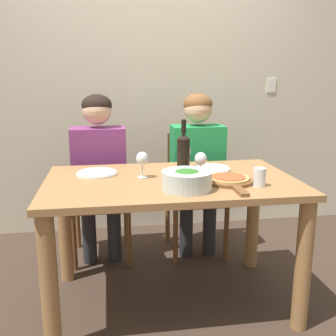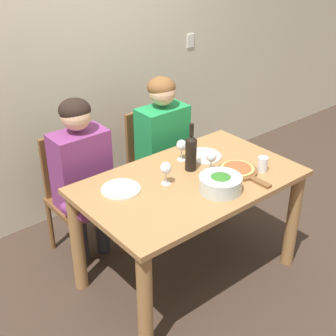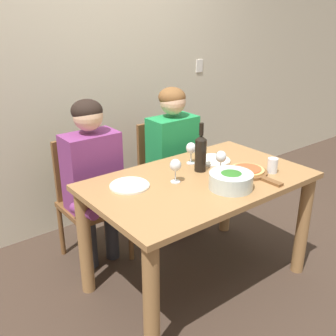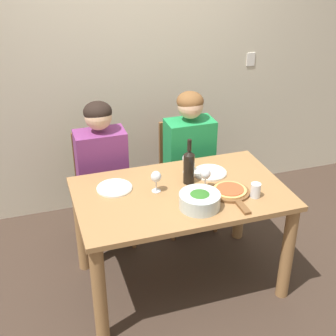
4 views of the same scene
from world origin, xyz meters
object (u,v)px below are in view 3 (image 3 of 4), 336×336
dinner_plate_left (130,185)px  broccoli_bowl (231,180)px  wine_glass_centre (221,158)px  wine_glass_left (175,166)px  water_tumbler (273,165)px  chair_left (88,196)px  chair_right (165,173)px  dinner_plate_right (213,160)px  wine_bottle (201,152)px  person_man (174,149)px  pizza_on_board (248,171)px  person_woman (93,169)px  wine_glass_right (191,149)px

dinner_plate_left → broccoli_bowl: bearing=-39.7°
broccoli_bowl → wine_glass_centre: 0.25m
dinner_plate_left → wine_glass_left: 0.30m
dinner_plate_left → water_tumbler: water_tumbler is taller
chair_left → chair_right: bearing=0.0°
broccoli_bowl → dinner_plate_right: bearing=59.1°
wine_bottle → wine_glass_centre: bearing=-54.2°
dinner_plate_right → wine_glass_left: wine_glass_left is taller
dinner_plate_left → dinner_plate_right: 0.69m
person_man → dinner_plate_right: (-0.03, -0.47, 0.05)m
pizza_on_board → water_tumbler: (0.14, -0.08, 0.03)m
pizza_on_board → wine_glass_centre: 0.20m
chair_left → person_woman: person_woman is taller
chair_left → broccoli_bowl: size_ratio=3.46×
person_woman → dinner_plate_right: bearing=-34.2°
wine_glass_centre → water_tumbler: (0.27, -0.20, -0.06)m
person_man → wine_glass_centre: bearing=-101.8°
chair_right → broccoli_bowl: chair_right is taller
broccoli_bowl → chair_right: bearing=75.2°
dinner_plate_right → water_tumbler: (0.16, -0.38, 0.04)m
chair_left → wine_glass_centre: bearing=-52.7°
wine_bottle → wine_glass_left: 0.25m
dinner_plate_left → person_woman: bearing=89.7°
person_woman → person_man: (0.72, 0.00, 0.00)m
person_man → pizza_on_board: 0.78m
person_woman → wine_glass_left: bearing=-66.5°
wine_glass_left → dinner_plate_right: bearing=15.2°
person_man → dinner_plate_left: person_man is taller
chair_right → person_man: bearing=-90.0°
chair_left → pizza_on_board: chair_left is taller
chair_left → wine_glass_right: 0.84m
person_woman → wine_glass_right: size_ratio=8.04×
broccoli_bowl → person_man: bearing=73.4°
wine_bottle → wine_glass_centre: size_ratio=2.15×
wine_glass_centre → person_man: bearing=78.2°
chair_left → dinner_plate_right: bearing=-40.1°
chair_left → wine_glass_centre: wine_glass_centre is taller
dinner_plate_right → wine_glass_centre: size_ratio=1.60×
person_man → wine_glass_right: (-0.18, -0.41, 0.14)m
broccoli_bowl → dinner_plate_left: size_ratio=1.08×
dinner_plate_right → wine_glass_right: 0.19m
chair_left → wine_glass_left: wine_glass_left is taller
broccoli_bowl → wine_bottle: bearing=82.3°
pizza_on_board → wine_glass_centre: (-0.13, 0.12, 0.09)m
wine_glass_left → water_tumbler: bearing=-24.0°
chair_left → wine_glass_centre: (0.58, -0.76, 0.39)m
wine_glass_left → pizza_on_board: bearing=-21.9°
dinner_plate_left → water_tumbler: size_ratio=2.47×
dinner_plate_right → wine_glass_right: (-0.15, 0.06, 0.10)m
person_woman → water_tumbler: bearing=-45.1°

